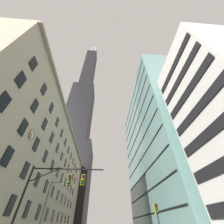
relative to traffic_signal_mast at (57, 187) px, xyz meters
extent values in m
cube|color=#BCAF93|center=(-13.29, 25.39, 8.72)|extent=(12.80, 67.69, 27.42)
cube|color=tan|center=(-6.64, 25.39, 21.73)|extent=(0.70, 67.69, 0.60)
cube|color=black|center=(-6.84, 5.55, -0.99)|extent=(0.14, 1.40, 2.20)
cube|color=black|center=(-6.84, 10.55, -0.99)|extent=(0.14, 1.40, 2.20)
cube|color=black|center=(-6.84, 15.55, -0.99)|extent=(0.14, 1.40, 2.20)
cube|color=black|center=(-6.84, 20.55, -0.99)|extent=(0.14, 1.40, 2.20)
cube|color=black|center=(-6.84, 25.55, -0.99)|extent=(0.14, 1.40, 2.20)
cube|color=black|center=(-6.84, 30.55, -0.99)|extent=(0.14, 1.40, 2.20)
cube|color=black|center=(-6.84, 35.55, -0.99)|extent=(0.14, 1.40, 2.20)
cube|color=black|center=(-6.84, 40.55, -0.99)|extent=(0.14, 1.40, 2.20)
cube|color=black|center=(-6.84, 45.55, -0.99)|extent=(0.14, 1.40, 2.20)
cube|color=black|center=(-6.84, 0.55, 3.21)|extent=(0.14, 1.40, 2.20)
cube|color=black|center=(-6.84, 5.55, 3.21)|extent=(0.14, 1.40, 2.20)
cube|color=black|center=(-6.84, 10.55, 3.21)|extent=(0.14, 1.40, 2.20)
cube|color=black|center=(-6.84, 15.55, 3.21)|extent=(0.14, 1.40, 2.20)
cube|color=black|center=(-6.84, 20.55, 3.21)|extent=(0.14, 1.40, 2.20)
cube|color=black|center=(-6.84, 25.55, 3.21)|extent=(0.14, 1.40, 2.20)
cube|color=black|center=(-6.84, 30.55, 3.21)|extent=(0.14, 1.40, 2.20)
cube|color=black|center=(-6.84, 35.55, 3.21)|extent=(0.14, 1.40, 2.20)
cube|color=black|center=(-6.84, 40.55, 3.21)|extent=(0.14, 1.40, 2.20)
cube|color=black|center=(-6.84, 45.55, 3.21)|extent=(0.14, 1.40, 2.20)
cube|color=black|center=(-6.84, -4.45, 7.41)|extent=(0.14, 1.40, 2.20)
cube|color=black|center=(-6.84, 0.55, 7.41)|extent=(0.14, 1.40, 2.20)
cube|color=black|center=(-6.84, 5.55, 7.41)|extent=(0.14, 1.40, 2.20)
cube|color=black|center=(-6.84, 10.55, 7.41)|extent=(0.14, 1.40, 2.20)
cube|color=black|center=(-6.84, 15.55, 7.41)|extent=(0.14, 1.40, 2.20)
cube|color=black|center=(-6.84, 20.55, 7.41)|extent=(0.14, 1.40, 2.20)
cube|color=black|center=(-6.84, 25.55, 7.41)|extent=(0.14, 1.40, 2.20)
cube|color=black|center=(-6.84, 30.55, 7.41)|extent=(0.14, 1.40, 2.20)
cube|color=black|center=(-6.84, 35.55, 7.41)|extent=(0.14, 1.40, 2.20)
cube|color=black|center=(-6.84, 40.55, 7.41)|extent=(0.14, 1.40, 2.20)
cube|color=black|center=(-6.84, 45.55, 7.41)|extent=(0.14, 1.40, 2.20)
cube|color=black|center=(-6.84, -4.45, 11.61)|extent=(0.14, 1.40, 2.20)
cube|color=black|center=(-6.84, 0.55, 11.61)|extent=(0.14, 1.40, 2.20)
cube|color=black|center=(-6.84, 5.55, 11.61)|extent=(0.14, 1.40, 2.20)
cube|color=black|center=(-6.84, 10.55, 11.61)|extent=(0.14, 1.40, 2.20)
cube|color=black|center=(-6.84, 15.55, 11.61)|extent=(0.14, 1.40, 2.20)
cube|color=black|center=(-6.84, 20.55, 11.61)|extent=(0.14, 1.40, 2.20)
cube|color=black|center=(-6.84, 25.55, 11.61)|extent=(0.14, 1.40, 2.20)
cube|color=black|center=(-6.84, 30.55, 11.61)|extent=(0.14, 1.40, 2.20)
cube|color=black|center=(-6.84, 35.55, 11.61)|extent=(0.14, 1.40, 2.20)
cube|color=black|center=(-6.84, 40.55, 11.61)|extent=(0.14, 1.40, 2.20)
cube|color=black|center=(-6.84, 45.55, 11.61)|extent=(0.14, 1.40, 2.20)
cube|color=black|center=(-6.84, -4.45, 15.81)|extent=(0.14, 1.40, 2.20)
cube|color=black|center=(-6.84, 0.55, 15.81)|extent=(0.14, 1.40, 2.20)
cube|color=black|center=(-6.84, 5.55, 15.81)|extent=(0.14, 1.40, 2.20)
cube|color=black|center=(-6.84, 10.55, 15.81)|extent=(0.14, 1.40, 2.20)
cube|color=black|center=(-6.84, 15.55, 15.81)|extent=(0.14, 1.40, 2.20)
cube|color=black|center=(-6.84, 20.55, 15.81)|extent=(0.14, 1.40, 2.20)
cube|color=black|center=(-6.84, 25.55, 15.81)|extent=(0.14, 1.40, 2.20)
cube|color=black|center=(-6.84, 30.55, 15.81)|extent=(0.14, 1.40, 2.20)
cube|color=black|center=(-6.84, 35.55, 15.81)|extent=(0.14, 1.40, 2.20)
cube|color=black|center=(-6.84, 40.55, 15.81)|extent=(0.14, 1.40, 2.20)
cube|color=black|center=(-6.84, 45.55, 15.81)|extent=(0.14, 1.40, 2.20)
torus|color=olive|center=(-6.77, 3.17, 7.80)|extent=(0.14, 1.55, 1.55)
cylinder|color=silver|center=(-6.81, 3.17, 7.80)|extent=(0.05, 1.34, 1.34)
cube|color=black|center=(-6.74, 2.99, 7.80)|extent=(0.03, 0.40, 0.08)
cube|color=black|center=(-6.74, 3.07, 7.53)|extent=(0.03, 0.27, 0.57)
cube|color=black|center=(-17.66, 72.80, 16.93)|extent=(28.47, 28.47, 43.84)
cube|color=black|center=(-17.66, 72.80, 70.74)|extent=(19.93, 19.93, 63.77)
cube|color=black|center=(-17.66, 72.80, 142.49)|extent=(12.81, 12.81, 79.72)
cylinder|color=silver|center=(-20.23, 72.80, 195.61)|extent=(1.20, 1.20, 26.53)
cylinder|color=silver|center=(-15.10, 72.80, 195.61)|extent=(1.20, 1.20, 26.53)
cube|color=black|center=(15.06, -5.09, 4.01)|extent=(0.16, 9.92, 1.10)
cube|color=black|center=(15.06, -5.09, 7.01)|extent=(0.16, 9.92, 1.10)
cube|color=black|center=(15.06, -5.09, 10.01)|extent=(0.16, 9.92, 1.10)
cube|color=black|center=(15.06, -5.09, 13.01)|extent=(0.16, 9.92, 1.10)
cube|color=black|center=(15.06, -5.09, 16.01)|extent=(0.16, 9.92, 1.10)
cube|color=gray|center=(22.94, 21.01, 16.59)|extent=(15.65, 36.51, 43.17)
cube|color=black|center=(15.07, 21.01, -0.99)|extent=(0.12, 35.51, 0.24)
cube|color=black|center=(15.07, 21.01, 3.01)|extent=(0.12, 35.51, 0.24)
cube|color=black|center=(15.07, 21.01, 7.01)|extent=(0.12, 35.51, 0.24)
cube|color=black|center=(15.07, 21.01, 11.01)|extent=(0.12, 35.51, 0.24)
cube|color=black|center=(15.07, 21.01, 15.01)|extent=(0.12, 35.51, 0.24)
cube|color=black|center=(15.07, 21.01, 19.01)|extent=(0.12, 35.51, 0.24)
cube|color=black|center=(15.07, 21.01, 23.01)|extent=(0.12, 35.51, 0.24)
cube|color=black|center=(15.07, 21.01, 27.01)|extent=(0.12, 35.51, 0.24)
cube|color=black|center=(15.07, 21.01, 31.01)|extent=(0.12, 35.51, 0.24)
cube|color=black|center=(15.07, 21.01, 35.01)|extent=(0.12, 35.51, 0.24)
cylinder|color=black|center=(-3.05, -0.05, -1.42)|extent=(0.20, 0.20, 6.84)
cylinder|color=black|center=(0.80, -0.05, 1.75)|extent=(7.70, 0.14, 0.14)
cylinder|color=black|center=(-1.51, -0.05, 1.15)|extent=(3.16, 0.10, 1.60)
cylinder|color=black|center=(1.06, -0.05, 1.45)|extent=(0.04, 0.04, 0.60)
cube|color=black|center=(1.06, -0.05, 0.70)|extent=(0.30, 0.30, 0.90)
cube|color=olive|center=(1.06, 0.12, 0.70)|extent=(0.40, 0.40, 1.04)
sphere|color=#450808|center=(1.06, -0.21, 0.98)|extent=(0.20, 0.20, 0.20)
sphere|color=#4B3A08|center=(1.06, -0.21, 0.70)|extent=(0.20, 0.20, 0.20)
sphere|color=green|center=(1.06, -0.21, 0.42)|extent=(0.20, 0.20, 0.20)
cylinder|color=black|center=(2.47, -0.05, 1.45)|extent=(0.04, 0.04, 0.60)
cube|color=black|center=(2.47, -0.05, 0.70)|extent=(0.30, 0.30, 0.90)
cube|color=olive|center=(2.47, 0.12, 0.70)|extent=(0.40, 0.40, 1.04)
sphere|color=#450808|center=(2.47, -0.21, 0.98)|extent=(0.20, 0.20, 0.20)
sphere|color=yellow|center=(2.47, -0.21, 0.70)|extent=(0.20, 0.20, 0.20)
sphere|color=#083D10|center=(2.47, -0.21, 0.42)|extent=(0.20, 0.20, 0.20)
cube|color=black|center=(10.96, 2.91, -1.48)|extent=(0.30, 0.30, 0.90)
cube|color=olive|center=(10.96, 3.08, -1.48)|extent=(0.40, 0.40, 1.04)
sphere|color=#450808|center=(10.96, 2.75, -1.20)|extent=(0.20, 0.20, 0.20)
sphere|color=#4B3A08|center=(10.96, 2.75, -1.48)|extent=(0.20, 0.20, 0.20)
sphere|color=green|center=(10.96, 2.75, -1.76)|extent=(0.20, 0.20, 0.20)
cylinder|color=#47474C|center=(-5.14, 13.02, -0.68)|extent=(0.18, 0.18, 8.32)
cylinder|color=#47474C|center=(-4.10, 13.02, 3.33)|extent=(2.08, 0.10, 0.10)
ellipsoid|color=#EFE5C6|center=(-3.06, 13.02, 3.23)|extent=(0.56, 0.32, 0.24)
camera|label=1|loc=(4.54, -15.43, -3.10)|focal=21.00mm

